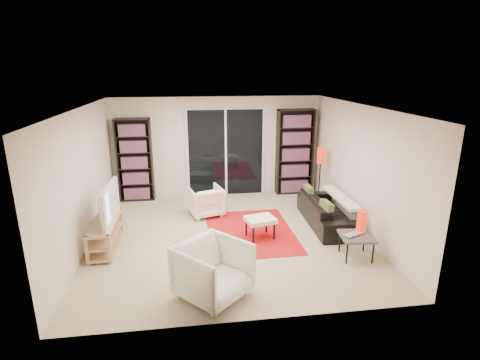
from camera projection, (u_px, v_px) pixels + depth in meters
name	position (u px, v px, depth m)	size (l,w,h in m)	color
floor	(229.00, 236.00, 7.06)	(5.00, 5.00, 0.00)	beige
wall_back	(217.00, 147.00, 9.09)	(5.00, 0.02, 2.40)	silver
wall_front	(252.00, 233.00, 4.35)	(5.00, 0.02, 2.40)	silver
wall_left	(83.00, 180.00, 6.39)	(0.02, 5.00, 2.40)	silver
wall_right	(360.00, 170.00, 7.05)	(0.02, 5.00, 2.40)	silver
ceiling	(228.00, 107.00, 6.38)	(5.00, 5.00, 0.02)	white
sliding_door	(226.00, 153.00, 9.13)	(1.92, 0.08, 2.16)	white
bookshelf_left	(135.00, 160.00, 8.74)	(0.80, 0.30, 1.95)	black
bookshelf_right	(295.00, 152.00, 9.23)	(0.90, 0.30, 2.10)	black
tv_stand	(105.00, 234.00, 6.51)	(0.40, 1.25, 0.50)	tan
tv	(103.00, 204.00, 6.35)	(1.13, 0.15, 0.65)	black
rug	(250.00, 232.00, 7.23)	(1.61, 2.18, 0.01)	red
sofa	(327.00, 211.00, 7.52)	(1.89, 0.74, 0.55)	black
armchair_back	(206.00, 201.00, 7.99)	(0.67, 0.69, 0.62)	white
armchair_front	(213.00, 271.00, 5.08)	(0.84, 0.87, 0.79)	white
ottoman	(260.00, 221.00, 6.89)	(0.60, 0.53, 0.40)	white
side_table	(357.00, 238.00, 6.16)	(0.59, 0.59, 0.40)	#4B4A4F
laptop	(356.00, 235.00, 6.11)	(0.35, 0.23, 0.03)	silver
table_lamp	(362.00, 221.00, 6.26)	(0.16, 0.16, 0.37)	red
floor_lamp	(321.00, 161.00, 8.49)	(0.20, 0.20, 1.33)	black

